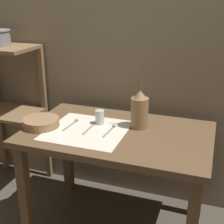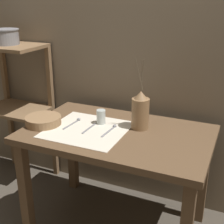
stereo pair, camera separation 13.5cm
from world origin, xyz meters
name	(u,v)px [view 2 (the right image)]	position (x,y,z in m)	size (l,w,h in m)	color
stone_wall_back	(144,38)	(0.00, 0.46, 1.20)	(7.00, 0.06, 2.40)	#7A6B56
wooden_table	(117,146)	(0.00, 0.00, 0.60)	(1.12, 0.70, 0.70)	brown
wooden_shelf_unit	(17,88)	(-0.97, 0.27, 0.79)	(0.49, 0.35, 1.13)	brown
linen_cloth	(88,129)	(-0.18, -0.05, 0.70)	(0.47, 0.45, 0.00)	beige
pitcher_with_flowers	(140,111)	(0.11, 0.10, 0.81)	(0.11, 0.11, 0.44)	olive
wooden_bowl	(43,121)	(-0.47, -0.09, 0.73)	(0.23, 0.23, 0.05)	#8E6B47
glass_tumbler_near	(101,117)	(-0.14, 0.07, 0.75)	(0.06, 0.06, 0.09)	#B7C1BC
spoon_inner	(76,121)	(-0.30, 0.02, 0.71)	(0.03, 0.18, 0.02)	gray
knife_center	(89,128)	(-0.17, -0.04, 0.71)	(0.02, 0.17, 0.00)	gray
spoon_outer	(112,128)	(-0.04, 0.02, 0.71)	(0.03, 0.18, 0.02)	gray
metal_pot_large	(6,36)	(-0.99, 0.23, 1.19)	(0.20, 0.20, 0.11)	gray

